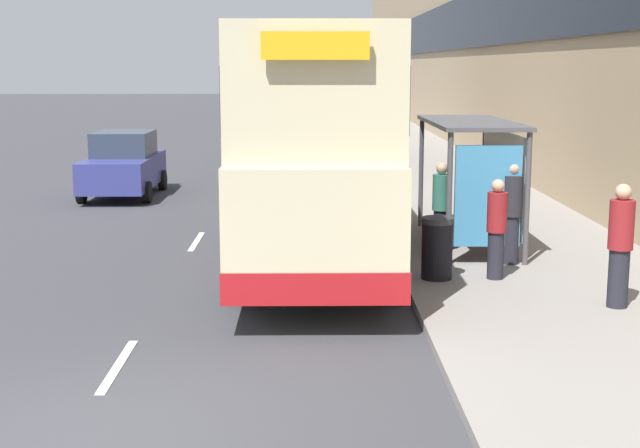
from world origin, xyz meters
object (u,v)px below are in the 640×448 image
object	(u,v)px
bus_shelter	(481,160)
pedestrian_at_shelter	(497,228)
double_decker_bus_ahead	(310,105)
pedestrian_2	(620,245)
car_1	(315,109)
car_3	(304,102)
double_decker_bus_near	(313,140)
car_0	(124,165)
litter_bin	(437,248)
pedestrian_3	(441,207)
car_2	(307,99)
pedestrian_1	(512,212)

from	to	relation	value
bus_shelter	pedestrian_at_shelter	world-z (taller)	bus_shelter
double_decker_bus_ahead	pedestrian_2	size ratio (longest dim) A/B	5.46
bus_shelter	car_1	size ratio (longest dim) A/B	1.03
car_3	double_decker_bus_near	bearing A→B (deg)	-89.52
double_decker_bus_near	car_3	size ratio (longest dim) A/B	2.79
car_0	double_decker_bus_ahead	bearing A→B (deg)	-128.58
litter_bin	car_0	bearing A→B (deg)	124.77
double_decker_bus_near	car_0	xyz separation A→B (m)	(-5.37, 8.16, -1.38)
car_3	pedestrian_2	world-z (taller)	pedestrian_2
pedestrian_3	car_3	bearing A→B (deg)	93.06
car_2	pedestrian_at_shelter	bearing A→B (deg)	-87.08
pedestrian_1	pedestrian_2	size ratio (longest dim) A/B	1.00
bus_shelter	car_0	bearing A→B (deg)	137.18
car_0	car_1	distance (m)	35.37
bus_shelter	car_0	xyz separation A→B (m)	(-8.67, 8.03, -0.97)
car_1	pedestrian_at_shelter	size ratio (longest dim) A/B	2.41
pedestrian_at_shelter	pedestrian_2	world-z (taller)	pedestrian_2
bus_shelter	pedestrian_3	world-z (taller)	bus_shelter
car_1	pedestrian_1	size ratio (longest dim) A/B	2.20
double_decker_bus_ahead	pedestrian_1	distance (m)	16.74
double_decker_bus_near	car_0	distance (m)	9.87
car_2	litter_bin	world-z (taller)	car_2
double_decker_bus_ahead	car_0	xyz separation A→B (m)	(-5.36, -6.72, -1.38)
pedestrian_1	bus_shelter	bearing A→B (deg)	100.12
bus_shelter	pedestrian_at_shelter	xyz separation A→B (m)	(-0.23, -2.71, -0.87)
bus_shelter	pedestrian_1	xyz separation A→B (m)	(0.28, -1.56, -0.79)
pedestrian_2	litter_bin	xyz separation A→B (m)	(-2.44, 1.83, -0.42)
pedestrian_at_shelter	double_decker_bus_near	bearing A→B (deg)	139.87
litter_bin	car_1	bearing A→B (deg)	92.14
double_decker_bus_near	pedestrian_at_shelter	xyz separation A→B (m)	(3.06, -2.58, -1.28)
car_3	car_0	bearing A→B (deg)	-96.17
double_decker_bus_ahead	pedestrian_2	xyz separation A→B (m)	(4.53, -19.27, -1.20)
double_decker_bus_near	car_2	bearing A→B (deg)	90.16
car_0	pedestrian_3	size ratio (longest dim) A/B	2.42
car_2	pedestrian_at_shelter	distance (m)	63.41
double_decker_bus_near	pedestrian_3	bearing A→B (deg)	-9.93
car_0	car_1	size ratio (longest dim) A/B	1.03
litter_bin	car_2	bearing A→B (deg)	92.03
bus_shelter	pedestrian_2	distance (m)	4.75
bus_shelter	pedestrian_2	world-z (taller)	bus_shelter
bus_shelter	car_0	size ratio (longest dim) A/B	1.00
car_3	pedestrian_at_shelter	world-z (taller)	pedestrian_at_shelter
car_2	pedestrian_2	distance (m)	65.31
pedestrian_at_shelter	pedestrian_1	distance (m)	1.26
car_2	pedestrian_1	bearing A→B (deg)	-86.55
pedestrian_3	litter_bin	size ratio (longest dim) A/B	1.66
car_0	double_decker_bus_near	bearing A→B (deg)	123.35
double_decker_bus_ahead	pedestrian_1	bearing A→B (deg)	-77.60
bus_shelter	double_decker_bus_ahead	bearing A→B (deg)	102.64
double_decker_bus_near	car_1	size ratio (longest dim) A/B	2.74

